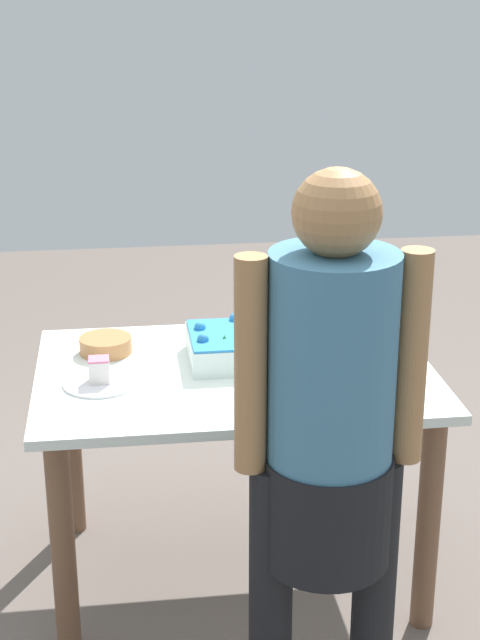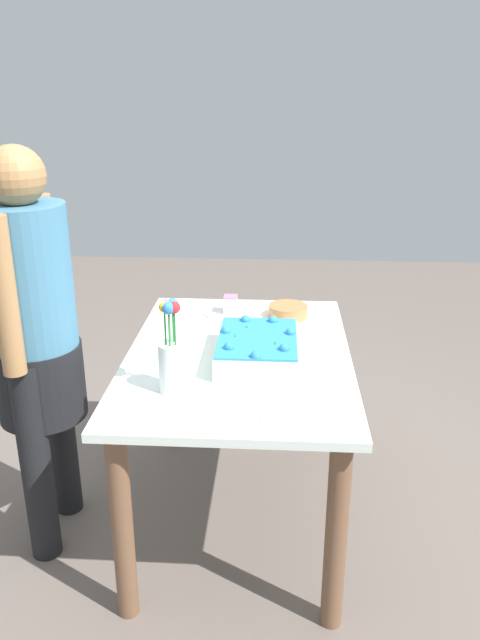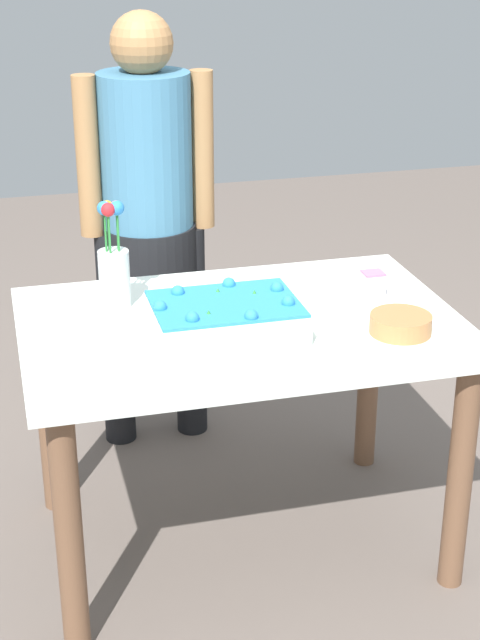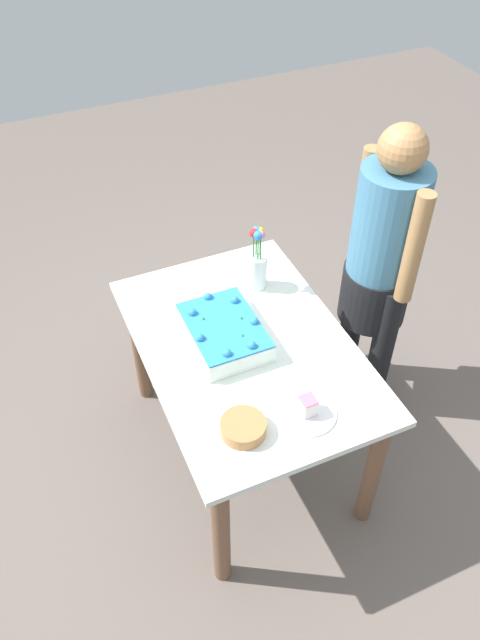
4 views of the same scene
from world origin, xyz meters
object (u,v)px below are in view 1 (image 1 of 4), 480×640
at_px(serving_plate_with_slice, 100,378).
at_px(fruit_bowl, 106,345).
at_px(sheet_cake, 252,345).
at_px(person_standing, 329,435).
at_px(flower_vase, 354,350).
at_px(cake_knife, 362,340).

bearing_deg(serving_plate_with_slice, fruit_bowl, 85.80).
bearing_deg(fruit_bowl, serving_plate_with_slice, -94.20).
xyz_separation_m(sheet_cake, person_standing, (0.07, -0.78, 0.08)).
height_order(flower_vase, fruit_bowl, flower_vase).
xyz_separation_m(sheet_cake, flower_vase, (0.26, -0.27, 0.07)).
bearing_deg(sheet_cake, serving_plate_with_slice, -164.13).
xyz_separation_m(serving_plate_with_slice, cake_knife, (0.85, 0.25, -0.02)).
xyz_separation_m(fruit_bowl, person_standing, (0.53, -0.90, 0.10)).
distance_m(cake_knife, person_standing, 0.96).
height_order(serving_plate_with_slice, flower_vase, flower_vase).
bearing_deg(cake_knife, serving_plate_with_slice, -104.92).
height_order(cake_knife, fruit_bowl, fruit_bowl).
bearing_deg(sheet_cake, person_standing, -84.73).
relative_size(cake_knife, person_standing, 0.14).
distance_m(sheet_cake, fruit_bowl, 0.47).
height_order(flower_vase, person_standing, person_standing).
height_order(sheet_cake, flower_vase, flower_vase).
height_order(serving_plate_with_slice, fruit_bowl, serving_plate_with_slice).
xyz_separation_m(cake_knife, fruit_bowl, (-0.83, 0.00, 0.02)).
bearing_deg(cake_knife, fruit_bowl, -121.20).
relative_size(cake_knife, flower_vase, 0.66).
bearing_deg(fruit_bowl, sheet_cake, -14.17).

